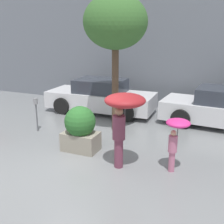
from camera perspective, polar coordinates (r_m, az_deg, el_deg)
name	(u,v)px	position (r m, az deg, el deg)	size (l,w,h in m)	color
ground_plane	(69,165)	(7.49, -8.72, -10.51)	(40.00, 40.00, 0.00)	slate
building_facade	(145,38)	(12.66, 6.64, 14.69)	(18.00, 0.30, 6.00)	slate
planter_box	(80,128)	(8.03, -6.46, -3.33)	(1.03, 0.89, 1.31)	gray
person_adult	(123,110)	(6.72, 2.33, 0.49)	(0.99, 0.99, 1.91)	brown
person_child	(176,132)	(6.86, 12.91, -4.07)	(0.58, 0.58, 1.35)	#B76684
parked_car_near	(101,97)	(11.77, -2.29, 3.07)	(4.51, 2.02, 1.39)	silver
street_tree	(115,23)	(9.26, 0.70, 17.60)	(2.05, 2.05, 4.47)	brown
parking_meter	(36,107)	(9.80, -15.18, 0.89)	(0.14, 0.14, 1.16)	#595B60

